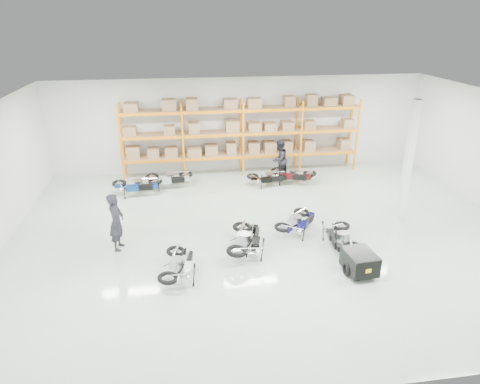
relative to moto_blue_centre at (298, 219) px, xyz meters
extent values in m
plane|color=#B3C8B5|center=(-1.01, 0.09, -0.53)|extent=(18.00, 18.00, 0.00)
plane|color=white|center=(-1.01, 0.09, 3.97)|extent=(18.00, 18.00, 0.00)
plane|color=silver|center=(-1.01, 7.09, 1.72)|extent=(18.00, 0.00, 18.00)
plane|color=silver|center=(-1.01, -6.91, 1.72)|extent=(18.00, 0.00, 18.00)
cube|color=orange|center=(-6.61, 6.09, 1.22)|extent=(0.08, 0.08, 3.50)
cube|color=orange|center=(-6.61, 6.99, 1.22)|extent=(0.08, 0.08, 3.50)
cube|color=orange|center=(-3.81, 6.09, 1.22)|extent=(0.08, 0.08, 3.50)
cube|color=orange|center=(-3.81, 6.99, 1.22)|extent=(0.08, 0.08, 3.50)
cube|color=orange|center=(-1.01, 6.09, 1.22)|extent=(0.08, 0.08, 3.50)
cube|color=orange|center=(-1.01, 6.99, 1.22)|extent=(0.08, 0.08, 3.50)
cube|color=orange|center=(1.79, 6.09, 1.22)|extent=(0.08, 0.08, 3.50)
cube|color=orange|center=(1.79, 6.99, 1.22)|extent=(0.08, 0.08, 3.50)
cube|color=orange|center=(4.59, 6.09, 1.22)|extent=(0.08, 0.08, 3.50)
cube|color=orange|center=(4.59, 6.99, 1.22)|extent=(0.08, 0.08, 3.50)
cube|color=orange|center=(-5.21, 6.09, 0.37)|extent=(2.70, 0.08, 0.12)
cube|color=orange|center=(-5.21, 6.99, 0.37)|extent=(2.70, 0.08, 0.12)
cube|color=#9A704F|center=(-5.21, 6.54, 0.44)|extent=(2.68, 0.88, 0.02)
cube|color=#9A704F|center=(-5.21, 6.54, 0.67)|extent=(2.40, 0.70, 0.44)
cube|color=orange|center=(-2.41, 6.09, 0.37)|extent=(2.70, 0.08, 0.12)
cube|color=orange|center=(-2.41, 6.99, 0.37)|extent=(2.70, 0.08, 0.12)
cube|color=#9A704F|center=(-2.41, 6.54, 0.44)|extent=(2.68, 0.88, 0.02)
cube|color=#9A704F|center=(-2.41, 6.54, 0.67)|extent=(2.40, 0.70, 0.44)
cube|color=orange|center=(0.39, 6.09, 0.37)|extent=(2.70, 0.08, 0.12)
cube|color=orange|center=(0.39, 6.99, 0.37)|extent=(2.70, 0.08, 0.12)
cube|color=#9A704F|center=(0.39, 6.54, 0.44)|extent=(2.68, 0.88, 0.02)
cube|color=#9A704F|center=(0.39, 6.54, 0.67)|extent=(2.40, 0.70, 0.44)
cube|color=orange|center=(3.19, 6.09, 0.37)|extent=(2.70, 0.08, 0.12)
cube|color=orange|center=(3.19, 6.99, 0.37)|extent=(2.70, 0.08, 0.12)
cube|color=#9A704F|center=(3.19, 6.54, 0.44)|extent=(2.68, 0.88, 0.02)
cube|color=#9A704F|center=(3.19, 6.54, 0.67)|extent=(2.40, 0.70, 0.44)
cube|color=orange|center=(-5.21, 6.09, 1.47)|extent=(2.70, 0.08, 0.12)
cube|color=orange|center=(-5.21, 6.99, 1.47)|extent=(2.70, 0.08, 0.12)
cube|color=#9A704F|center=(-5.21, 6.54, 1.54)|extent=(2.68, 0.88, 0.02)
cube|color=#9A704F|center=(-5.21, 6.54, 1.77)|extent=(2.40, 0.70, 0.44)
cube|color=orange|center=(-2.41, 6.09, 1.47)|extent=(2.70, 0.08, 0.12)
cube|color=orange|center=(-2.41, 6.99, 1.47)|extent=(2.70, 0.08, 0.12)
cube|color=#9A704F|center=(-2.41, 6.54, 1.54)|extent=(2.68, 0.88, 0.02)
cube|color=#9A704F|center=(-2.41, 6.54, 1.77)|extent=(2.40, 0.70, 0.44)
cube|color=orange|center=(0.39, 6.09, 1.47)|extent=(2.70, 0.08, 0.12)
cube|color=orange|center=(0.39, 6.99, 1.47)|extent=(2.70, 0.08, 0.12)
cube|color=#9A704F|center=(0.39, 6.54, 1.54)|extent=(2.68, 0.88, 0.02)
cube|color=#9A704F|center=(0.39, 6.54, 1.77)|extent=(2.40, 0.70, 0.44)
cube|color=orange|center=(3.19, 6.09, 1.47)|extent=(2.70, 0.08, 0.12)
cube|color=orange|center=(3.19, 6.99, 1.47)|extent=(2.70, 0.08, 0.12)
cube|color=#9A704F|center=(3.19, 6.54, 1.54)|extent=(2.68, 0.88, 0.02)
cube|color=#9A704F|center=(3.19, 6.54, 1.77)|extent=(2.40, 0.70, 0.44)
cube|color=orange|center=(-5.21, 6.09, 2.57)|extent=(2.70, 0.08, 0.12)
cube|color=orange|center=(-5.21, 6.99, 2.57)|extent=(2.70, 0.08, 0.12)
cube|color=#9A704F|center=(-5.21, 6.54, 2.64)|extent=(2.68, 0.88, 0.02)
cube|color=#9A704F|center=(-5.21, 6.54, 2.87)|extent=(2.40, 0.70, 0.44)
cube|color=orange|center=(-2.41, 6.09, 2.57)|extent=(2.70, 0.08, 0.12)
cube|color=orange|center=(-2.41, 6.99, 2.57)|extent=(2.70, 0.08, 0.12)
cube|color=#9A704F|center=(-2.41, 6.54, 2.64)|extent=(2.68, 0.88, 0.02)
cube|color=#9A704F|center=(-2.41, 6.54, 2.87)|extent=(2.40, 0.70, 0.44)
cube|color=orange|center=(0.39, 6.09, 2.57)|extent=(2.70, 0.08, 0.12)
cube|color=orange|center=(0.39, 6.99, 2.57)|extent=(2.70, 0.08, 0.12)
cube|color=#9A704F|center=(0.39, 6.54, 2.64)|extent=(2.68, 0.88, 0.02)
cube|color=#9A704F|center=(0.39, 6.54, 2.87)|extent=(2.40, 0.70, 0.44)
cube|color=orange|center=(3.19, 6.09, 2.57)|extent=(2.70, 0.08, 0.12)
cube|color=orange|center=(3.19, 6.99, 2.57)|extent=(2.70, 0.08, 0.12)
cube|color=#9A704F|center=(3.19, 6.54, 2.64)|extent=(2.68, 0.88, 0.02)
cube|color=#9A704F|center=(3.19, 6.54, 2.87)|extent=(2.40, 0.70, 0.44)
cube|color=white|center=(4.19, 0.59, 1.72)|extent=(0.25, 0.25, 4.50)
cube|color=black|center=(1.09, -2.86, -0.10)|extent=(0.89, 1.09, 0.59)
cube|color=yellow|center=(1.09, -3.37, -0.10)|extent=(0.17, 0.04, 0.12)
torus|color=black|center=(0.68, -2.86, -0.32)|extent=(0.09, 0.41, 0.41)
torus|color=black|center=(1.50, -2.86, -0.32)|extent=(0.09, 0.41, 0.41)
cylinder|color=black|center=(1.09, -2.15, -0.05)|extent=(0.12, 0.97, 0.04)
imported|color=#212029|center=(-6.15, -0.23, 0.44)|extent=(0.58, 0.78, 1.95)
imported|color=black|center=(0.57, 5.34, 0.42)|extent=(1.17, 1.17, 1.91)
camera|label=1|loc=(-4.02, -13.07, 6.63)|focal=32.00mm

